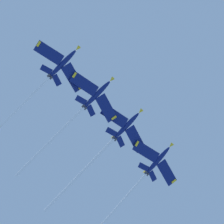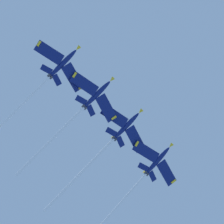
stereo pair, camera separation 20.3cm
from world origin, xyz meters
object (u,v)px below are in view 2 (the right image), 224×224
Objects in this scene: jet_far_left at (144,176)px; jet_inner_right at (47,79)px; jet_centre at (82,109)px; jet_inner_left at (110,143)px.

jet_inner_right is (28.75, -34.63, 0.69)m from jet_far_left.
jet_inner_right is at bearing -50.30° from jet_far_left.
jet_centre is 14.32m from jet_inner_right.
jet_inner_right is (18.71, -21.97, -0.08)m from jet_inner_left.
jet_inner_left is at bearing -51.59° from jet_far_left.
jet_far_left is 0.99× the size of jet_inner_right.
jet_far_left is at bearing 128.41° from jet_inner_left.
jet_inner_right is at bearing -49.57° from jet_inner_left.
jet_far_left is 16.18m from jet_inner_left.
jet_inner_right reaches higher than jet_centre.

